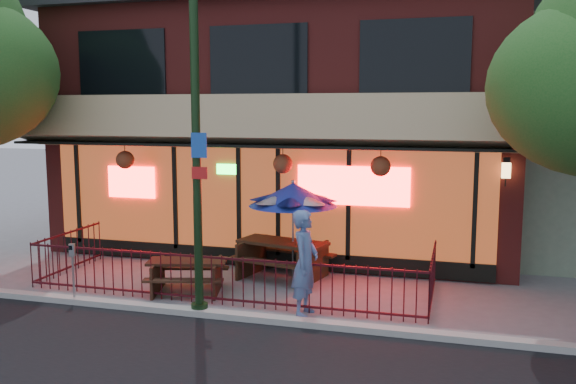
% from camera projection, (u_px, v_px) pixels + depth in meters
% --- Properties ---
extents(ground, '(80.00, 80.00, 0.00)m').
position_uv_depth(ground, '(208.00, 307.00, 11.91)').
color(ground, gray).
rests_on(ground, ground).
extents(curb, '(80.00, 0.25, 0.12)m').
position_uv_depth(curb, '(197.00, 312.00, 11.43)').
color(curb, '#999993').
rests_on(curb, ground).
extents(restaurant_building, '(12.96, 9.49, 8.05)m').
position_uv_depth(restaurant_building, '(300.00, 100.00, 18.14)').
color(restaurant_building, maroon).
rests_on(restaurant_building, ground).
extents(patio_fence, '(8.44, 2.62, 1.00)m').
position_uv_depth(patio_fence, '(217.00, 269.00, 12.31)').
color(patio_fence, '#3C0D14').
rests_on(patio_fence, ground).
extents(street_light, '(0.43, 0.32, 7.00)m').
position_uv_depth(street_light, '(196.00, 148.00, 11.11)').
color(street_light, black).
rests_on(street_light, ground).
extents(picnic_table_left, '(1.90, 1.63, 0.70)m').
position_uv_depth(picnic_table_left, '(187.00, 271.00, 12.82)').
color(picnic_table_left, '#371F14').
rests_on(picnic_table_left, ground).
extents(picnic_table_right, '(2.32, 1.97, 0.86)m').
position_uv_depth(picnic_table_right, '(283.00, 254.00, 13.91)').
color(picnic_table_right, '#392314').
rests_on(picnic_table_right, ground).
extents(patio_umbrella, '(2.00, 2.00, 2.28)m').
position_uv_depth(patio_umbrella, '(293.00, 194.00, 13.65)').
color(patio_umbrella, gray).
rests_on(patio_umbrella, ground).
extents(pedestrian, '(0.53, 0.76, 2.00)m').
position_uv_depth(pedestrian, '(305.00, 263.00, 11.36)').
color(pedestrian, '#4E699D').
rests_on(pedestrian, ground).
extents(parking_meter_near, '(0.13, 0.12, 1.21)m').
position_uv_depth(parking_meter_near, '(73.00, 263.00, 12.07)').
color(parking_meter_near, gray).
rests_on(parking_meter_near, ground).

